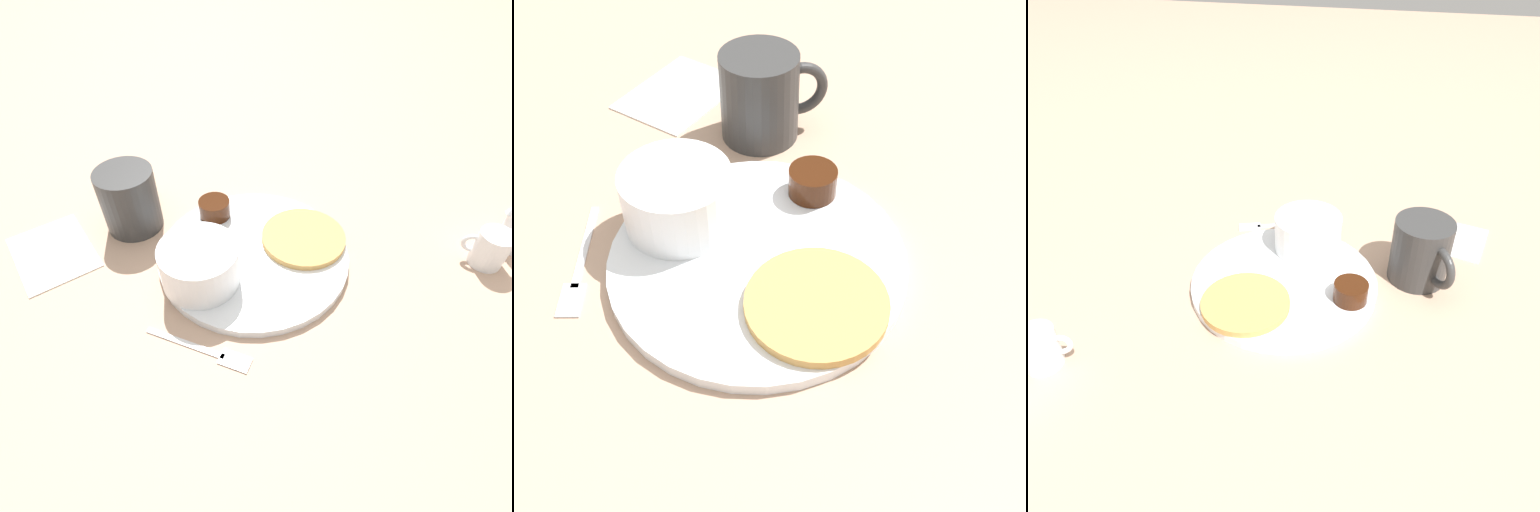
# 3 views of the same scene
# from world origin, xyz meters

# --- Properties ---
(ground_plane) EXTENTS (4.00, 4.00, 0.00)m
(ground_plane) POSITION_xyz_m (0.00, 0.00, 0.00)
(ground_plane) COLOR tan
(plate) EXTENTS (0.26, 0.26, 0.01)m
(plate) POSITION_xyz_m (0.00, 0.00, 0.01)
(plate) COLOR white
(plate) RESTS_ON ground_plane
(pancake_stack) EXTENTS (0.12, 0.12, 0.01)m
(pancake_stack) POSITION_xyz_m (-0.04, -0.06, 0.02)
(pancake_stack) COLOR tan
(pancake_stack) RESTS_ON plate
(bowl) EXTENTS (0.10, 0.10, 0.06)m
(bowl) POSITION_xyz_m (0.02, 0.08, 0.04)
(bowl) COLOR white
(bowl) RESTS_ON plate
(syrup_cup) EXTENTS (0.05, 0.05, 0.03)m
(syrup_cup) POSITION_xyz_m (0.10, -0.02, 0.03)
(syrup_cup) COLOR #38190A
(syrup_cup) RESTS_ON plate
(butter_ramekin) EXTENTS (0.04, 0.04, 0.04)m
(butter_ramekin) POSITION_xyz_m (0.04, 0.09, 0.03)
(butter_ramekin) COLOR white
(butter_ramekin) RESTS_ON plate
(coffee_mug) EXTENTS (0.09, 0.11, 0.09)m
(coffee_mug) POSITION_xyz_m (0.18, 0.06, 0.05)
(coffee_mug) COLOR #333333
(coffee_mug) RESTS_ON ground_plane
(creamer_pitcher_near) EXTENTS (0.06, 0.04, 0.05)m
(creamer_pitcher_near) POSITION_xyz_m (-0.25, -0.20, 0.03)
(creamer_pitcher_near) COLOR white
(creamer_pitcher_near) RESTS_ON ground_plane
(fork) EXTENTS (0.13, 0.06, 0.00)m
(fork) POSITION_xyz_m (-0.06, 0.15, 0.00)
(fork) COLOR silver
(fork) RESTS_ON ground_plane
(napkin) EXTENTS (0.15, 0.13, 0.00)m
(napkin) POSITION_xyz_m (0.22, 0.18, 0.00)
(napkin) COLOR white
(napkin) RESTS_ON ground_plane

